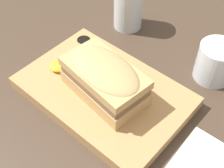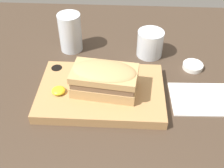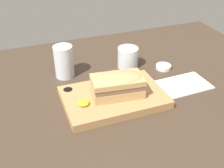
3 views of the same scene
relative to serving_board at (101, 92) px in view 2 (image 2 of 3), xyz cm
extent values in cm
cube|color=#423326|center=(-5.02, -3.30, -2.37)|extent=(156.94, 115.66, 2.00)
cube|color=tan|center=(0.09, -0.05, 0.00)|extent=(33.50, 22.23, 2.73)
cylinder|color=black|center=(-13.55, 7.95, 0.75)|extent=(3.11, 3.11, 1.37)
cube|color=tan|center=(1.09, -0.76, 2.87)|extent=(17.65, 11.27, 3.02)
cube|color=brown|center=(1.09, -0.76, 5.27)|extent=(16.94, 10.82, 1.79)
cube|color=tan|center=(1.09, -0.76, 7.07)|extent=(17.65, 11.27, 1.81)
ellipsoid|color=tan|center=(1.09, -0.76, 7.83)|extent=(17.29, 11.05, 2.72)
ellipsoid|color=gold|center=(-10.90, -2.31, 2.07)|extent=(3.57, 3.57, 1.43)
cylinder|color=silver|center=(-11.54, 21.88, 4.85)|extent=(7.24, 7.24, 12.44)
cylinder|color=silver|center=(-11.54, 21.88, 1.63)|extent=(6.37, 6.37, 5.60)
cylinder|color=silver|center=(13.92, 20.06, 2.79)|extent=(8.21, 8.21, 8.33)
cylinder|color=black|center=(13.92, 20.06, 1.83)|extent=(7.39, 7.39, 6.01)
cube|color=white|center=(27.89, -0.08, -1.17)|extent=(18.46, 13.04, 0.40)
cylinder|color=white|center=(26.88, 13.54, -0.62)|extent=(6.07, 6.07, 1.50)
camera|label=1|loc=(28.85, -30.18, 48.75)|focal=50.00mm
camera|label=2|loc=(5.93, -54.96, 52.05)|focal=45.00mm
camera|label=3|loc=(-27.55, -71.85, 54.51)|focal=45.00mm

